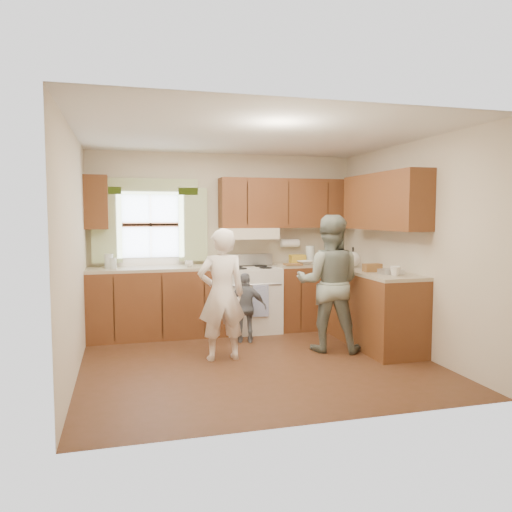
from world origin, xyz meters
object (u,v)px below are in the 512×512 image
object	(u,v)px
woman_left	(222,294)
child	(246,308)
woman_right	(329,283)
stove	(251,298)

from	to	relation	value
woman_left	child	bearing A→B (deg)	-125.73
woman_right	woman_left	bearing A→B (deg)	25.73
woman_left	woman_right	xyz separation A→B (m)	(1.32, 0.04, 0.07)
stove	woman_right	bearing A→B (deg)	-61.46
stove	woman_right	world-z (taller)	woman_right
stove	woman_right	xyz separation A→B (m)	(0.66, -1.22, 0.35)
stove	child	bearing A→B (deg)	-110.16
woman_left	child	world-z (taller)	woman_left
woman_left	woman_right	distance (m)	1.32
stove	woman_left	bearing A→B (deg)	-117.71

